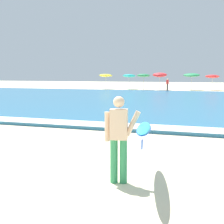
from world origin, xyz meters
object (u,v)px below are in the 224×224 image
(beach_umbrella_5, at_px, (212,76))
(beach_umbrella_4, at_px, (192,75))
(surfer_with_board, at_px, (130,132))
(beach_umbrella_1, at_px, (129,76))
(beachgoer_near_row_left, at_px, (167,84))
(beach_umbrella_2, at_px, (144,75))
(beach_umbrella_3, at_px, (160,75))
(beach_umbrella_0, at_px, (106,75))

(beach_umbrella_5, bearing_deg, beach_umbrella_4, -175.66)
(surfer_with_board, xyz_separation_m, beach_umbrella_1, (-10.71, 37.48, 0.88))
(beach_umbrella_5, bearing_deg, surfer_with_board, -90.68)
(surfer_with_board, bearing_deg, beachgoer_near_row_left, 98.01)
(surfer_with_board, distance_m, beach_umbrella_1, 38.99)
(surfer_with_board, distance_m, beach_umbrella_2, 38.05)
(beach_umbrella_4, distance_m, beach_umbrella_5, 2.70)
(surfer_with_board, xyz_separation_m, beach_umbrella_3, (-6.24, 36.85, 1.02))
(beach_umbrella_1, bearing_deg, beach_umbrella_0, 172.71)
(beach_umbrella_3, bearing_deg, beach_umbrella_4, 23.61)
(beach_umbrella_2, bearing_deg, beachgoer_near_row_left, -12.92)
(beach_umbrella_0, distance_m, beach_umbrella_4, 12.19)
(beach_umbrella_0, xyz_separation_m, beach_umbrella_2, (5.86, -0.88, 0.01))
(beach_umbrella_4, bearing_deg, beachgoer_near_row_left, -141.17)
(beach_umbrella_3, bearing_deg, beach_umbrella_2, 174.36)
(beach_umbrella_1, relative_size, beachgoer_near_row_left, 1.38)
(surfer_with_board, height_order, beachgoer_near_row_left, surfer_with_board)
(beach_umbrella_0, bearing_deg, beachgoer_near_row_left, -10.17)
(beach_umbrella_4, height_order, beach_umbrella_5, beach_umbrella_4)
(beach_umbrella_2, height_order, beachgoer_near_row_left, beach_umbrella_2)
(beach_umbrella_0, height_order, beach_umbrella_1, beach_umbrella_0)
(beach_umbrella_3, bearing_deg, beach_umbrella_1, 171.92)
(surfer_with_board, bearing_deg, beach_umbrella_1, 105.94)
(beach_umbrella_0, xyz_separation_m, beach_umbrella_4, (12.17, 0.65, 0.06))
(beach_umbrella_1, relative_size, beach_umbrella_4, 0.94)
(beach_umbrella_1, xyz_separation_m, beach_umbrella_5, (11.16, 1.33, -0.06))
(surfer_with_board, relative_size, beach_umbrella_0, 1.18)
(surfer_with_board, height_order, beach_umbrella_3, beach_umbrella_3)
(beach_umbrella_0, bearing_deg, surfer_with_board, -69.22)
(beach_umbrella_0, xyz_separation_m, beach_umbrella_3, (8.16, -1.11, 0.09))
(beach_umbrella_4, bearing_deg, beach_umbrella_0, -176.94)
(beach_umbrella_3, xyz_separation_m, beachgoer_near_row_left, (1.14, -0.56, -1.20))
(beach_umbrella_1, relative_size, beach_umbrella_3, 0.92)
(surfer_with_board, distance_m, beach_umbrella_4, 38.68)
(beach_umbrella_1, bearing_deg, surfer_with_board, -74.06)
(beachgoer_near_row_left, bearing_deg, beach_umbrella_0, 169.83)
(beach_umbrella_0, height_order, beachgoer_near_row_left, beach_umbrella_0)
(beach_umbrella_1, height_order, beach_umbrella_2, beach_umbrella_2)
(beach_umbrella_1, bearing_deg, beach_umbrella_4, 7.54)
(beach_umbrella_0, relative_size, beach_umbrella_1, 1.01)
(beach_umbrella_4, bearing_deg, surfer_with_board, -86.70)
(beach_umbrella_2, bearing_deg, beach_umbrella_4, 13.62)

